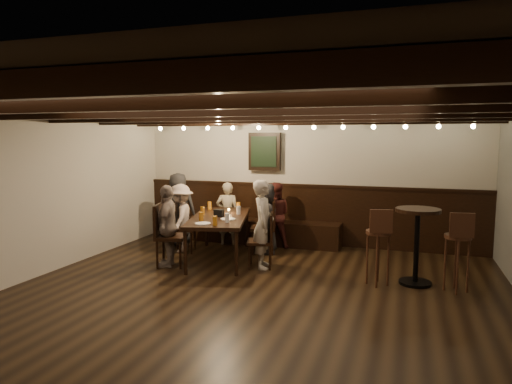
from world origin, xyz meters
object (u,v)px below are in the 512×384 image
(person_bench_left, at_px, (178,209))
(person_right_far, at_px, (263,224))
(chair_left_near, at_px, (183,237))
(chair_right_near, at_px, (264,237))
(person_left_near, at_px, (181,218))
(bar_stool_right, at_px, (457,262))
(dining_table, at_px, (219,220))
(high_top_table, at_px, (417,235))
(person_bench_right, at_px, (275,215))
(bar_stool_left, at_px, (378,257))
(person_right_near, at_px, (266,218))
(chair_left_far, at_px, (170,247))
(chair_right_far, at_px, (261,251))
(person_bench_centre, at_px, (227,213))
(person_left_far, at_px, (168,226))

(person_bench_left, relative_size, person_right_far, 1.00)
(chair_left_near, relative_size, person_right_far, 0.62)
(chair_right_near, relative_size, person_left_near, 0.77)
(person_left_near, relative_size, bar_stool_right, 1.12)
(dining_table, height_order, chair_right_near, chair_right_near)
(chair_left_near, xyz_separation_m, person_left_near, (-0.03, -0.01, 0.34))
(high_top_table, bearing_deg, bar_stool_right, -17.30)
(person_bench_right, height_order, bar_stool_right, person_bench_right)
(chair_left_near, distance_m, bar_stool_left, 3.49)
(person_right_near, bearing_deg, person_bench_left, 74.74)
(dining_table, bearing_deg, person_bench_left, 135.00)
(chair_left_far, xyz_separation_m, bar_stool_right, (4.17, 0.11, 0.10))
(person_right_far, bearing_deg, dining_table, 59.04)
(bar_stool_left, bearing_deg, person_left_near, 152.61)
(chair_right_far, distance_m, bar_stool_left, 1.81)
(person_left_near, bearing_deg, chair_left_near, 90.00)
(person_left_near, height_order, person_right_far, person_right_far)
(dining_table, bearing_deg, chair_right_far, -32.08)
(person_bench_left, height_order, person_right_near, person_bench_left)
(high_top_table, distance_m, bar_stool_right, 0.60)
(chair_right_near, relative_size, person_bench_centre, 0.78)
(dining_table, xyz_separation_m, person_right_near, (0.61, 0.63, -0.05))
(person_right_far, distance_m, high_top_table, 2.25)
(person_bench_left, xyz_separation_m, person_right_far, (1.94, -0.88, 0.00))
(chair_left_far, height_order, chair_right_near, chair_left_far)
(chair_right_near, distance_m, bar_stool_left, 2.33)
(high_top_table, bearing_deg, person_bench_centre, 157.81)
(person_bench_left, xyz_separation_m, person_bench_centre, (0.83, 0.38, -0.09))
(person_left_far, bearing_deg, person_right_far, 90.00)
(person_right_far, bearing_deg, person_bench_right, -6.34)
(chair_right_far, bearing_deg, person_left_far, 90.00)
(person_bench_right, bearing_deg, person_left_far, 39.29)
(person_bench_centre, xyz_separation_m, person_left_near, (-0.57, -0.77, 0.01))
(dining_table, relative_size, person_bench_centre, 1.76)
(dining_table, xyz_separation_m, chair_right_near, (0.58, 0.62, -0.38))
(chair_right_near, relative_size, bar_stool_right, 0.87)
(person_bench_centre, height_order, person_right_far, person_right_far)
(chair_right_near, distance_m, person_bench_left, 1.73)
(person_right_far, bearing_deg, person_left_near, 59.04)
(person_bench_centre, bearing_deg, person_right_near, 141.34)
(chair_left_far, relative_size, person_bench_right, 0.82)
(person_bench_centre, xyz_separation_m, high_top_table, (3.35, -1.37, 0.10))
(person_left_far, bearing_deg, person_left_near, 180.00)
(person_left_far, relative_size, bar_stool_left, 1.20)
(chair_right_far, height_order, person_left_far, person_left_far)
(high_top_table, relative_size, bar_stool_left, 0.99)
(chair_right_far, distance_m, high_top_table, 2.32)
(chair_left_near, distance_m, person_bench_right, 1.71)
(chair_right_far, relative_size, person_bench_centre, 0.72)
(person_right_far, relative_size, high_top_table, 1.30)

